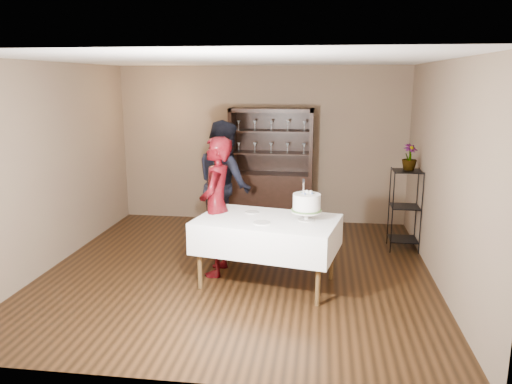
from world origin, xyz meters
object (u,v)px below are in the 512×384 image
Objects in this scene: china_hutch at (271,187)px; potted_plant at (409,157)px; man at (225,184)px; cake_table at (267,234)px; cake at (307,204)px; woman at (216,207)px; plant_etagere at (405,206)px.

china_hutch is 2.44m from potted_plant.
man is (-0.57, -1.24, 0.28)m from china_hutch.
man is at bearing 120.12° from cake_table.
man reaches higher than cake.
woman reaches higher than potted_plant.
china_hutch reaches higher than cake_table.
cake is at bearing -131.69° from plant_etagere.
cake reaches higher than cake_table.
woman is at bearing -152.67° from potted_plant.
china_hutch is 2.33m from plant_etagere.
man reaches higher than woman.
woman is at bearing 152.27° from man.
plant_etagere is at bearing 39.98° from cake_table.
woman is at bearing 166.72° from cake.
potted_plant is (2.10, -1.01, 0.71)m from china_hutch.
china_hutch reaches higher than potted_plant.
man is at bearing -114.67° from china_hutch.
cake is at bearing -170.85° from man.
man is (-0.11, 1.10, 0.06)m from woman.
cake reaches higher than plant_etagere.
cake_table is at bearing -140.02° from plant_etagere.
cake_table is 4.85× the size of potted_plant.
cake is (1.26, -1.37, 0.09)m from man.
plant_etagere reaches higher than cake_table.
woman is at bearing 158.58° from cake_table.
cake_table is at bearing 176.68° from man.
plant_etagere is 3.18× the size of potted_plant.
plant_etagere is 2.67m from man.
cake is at bearing -75.15° from china_hutch.
plant_etagere is at bearing -122.12° from potted_plant.
china_hutch reaches higher than man.
woman is 0.94× the size of man.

